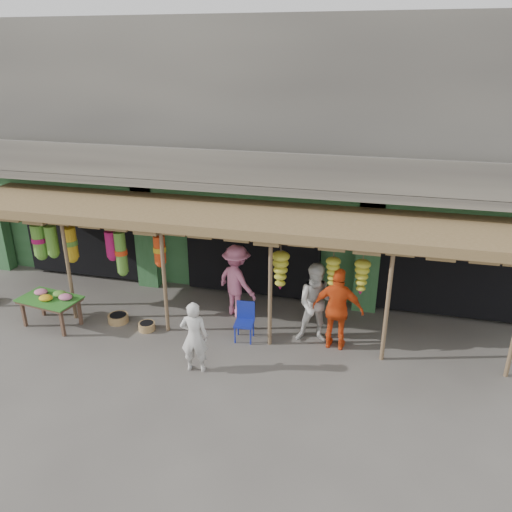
% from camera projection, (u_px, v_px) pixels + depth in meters
% --- Properties ---
extents(ground, '(80.00, 80.00, 0.00)m').
position_uv_depth(ground, '(230.00, 334.00, 11.83)').
color(ground, '#514C47').
rests_on(ground, ground).
extents(building, '(16.40, 6.80, 7.00)m').
position_uv_depth(building, '(275.00, 154.00, 14.92)').
color(building, gray).
rests_on(building, ground).
extents(awning, '(14.00, 2.70, 2.79)m').
position_uv_depth(awning, '(232.00, 220.00, 11.61)').
color(awning, brown).
rests_on(awning, ground).
extents(flower_table, '(1.54, 1.04, 0.86)m').
position_uv_depth(flower_table, '(51.00, 299.00, 11.96)').
color(flower_table, brown).
rests_on(flower_table, ground).
extents(blue_chair, '(0.46, 0.47, 0.89)m').
position_uv_depth(blue_chair, '(245.00, 319.00, 11.49)').
color(blue_chair, '#172699').
rests_on(blue_chair, ground).
extents(basket_mid, '(0.51, 0.51, 0.19)m').
position_uv_depth(basket_mid, '(118.00, 318.00, 12.32)').
color(basket_mid, olive).
rests_on(basket_mid, ground).
extents(basket_right, '(0.42, 0.42, 0.18)m').
position_uv_depth(basket_right, '(147.00, 326.00, 11.97)').
color(basket_right, olive).
rests_on(basket_right, ground).
extents(person_front, '(0.63, 0.46, 1.59)m').
position_uv_depth(person_front, '(194.00, 337.00, 10.20)').
color(person_front, silver).
rests_on(person_front, ground).
extents(person_right, '(1.02, 0.84, 1.91)m').
position_uv_depth(person_right, '(317.00, 304.00, 11.19)').
color(person_right, beige).
rests_on(person_right, ground).
extents(person_vendor, '(1.16, 0.56, 1.93)m').
position_uv_depth(person_vendor, '(338.00, 309.00, 10.94)').
color(person_vendor, '#DB4514').
rests_on(person_vendor, ground).
extents(person_shopper, '(1.39, 1.22, 1.87)m').
position_uv_depth(person_shopper, '(237.00, 281.00, 12.37)').
color(person_shopper, pink).
rests_on(person_shopper, ground).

